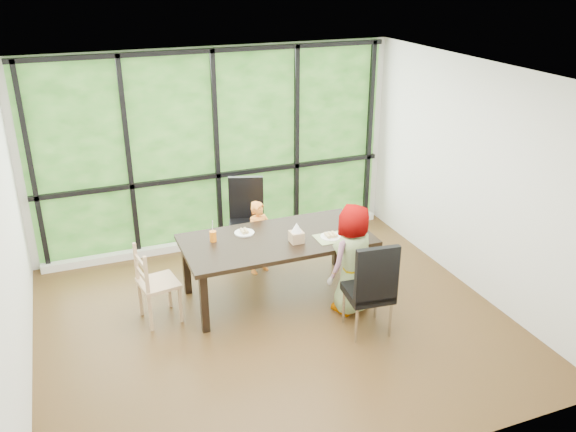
# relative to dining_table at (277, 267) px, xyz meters

# --- Properties ---
(ground) EXTENTS (5.00, 5.00, 0.00)m
(ground) POSITION_rel_dining_table_xyz_m (-0.24, -0.54, -0.38)
(ground) COLOR black
(ground) RESTS_ON ground
(back_wall) EXTENTS (5.00, 0.00, 5.00)m
(back_wall) POSITION_rel_dining_table_xyz_m (-0.24, 1.71, 0.98)
(back_wall) COLOR silver
(back_wall) RESTS_ON ground
(foliage_backdrop) EXTENTS (4.80, 0.02, 2.65)m
(foliage_backdrop) POSITION_rel_dining_table_xyz_m (-0.24, 1.69, 0.98)
(foliage_backdrop) COLOR #204A16
(foliage_backdrop) RESTS_ON back_wall
(window_mullions) EXTENTS (4.80, 0.06, 2.65)m
(window_mullions) POSITION_rel_dining_table_xyz_m (-0.24, 1.65, 0.98)
(window_mullions) COLOR black
(window_mullions) RESTS_ON back_wall
(window_sill) EXTENTS (4.80, 0.12, 0.10)m
(window_sill) POSITION_rel_dining_table_xyz_m (-0.24, 1.61, -0.33)
(window_sill) COLOR silver
(window_sill) RESTS_ON ground
(dining_table) EXTENTS (2.22, 1.18, 0.75)m
(dining_table) POSITION_rel_dining_table_xyz_m (0.00, 0.00, 0.00)
(dining_table) COLOR black
(dining_table) RESTS_ON ground
(chair_window_leather) EXTENTS (0.58, 0.58, 1.08)m
(chair_window_leather) POSITION_rel_dining_table_xyz_m (-0.03, 1.06, 0.17)
(chair_window_leather) COLOR black
(chair_window_leather) RESTS_ON ground
(chair_interior_leather) EXTENTS (0.51, 0.51, 1.08)m
(chair_interior_leather) POSITION_rel_dining_table_xyz_m (0.64, -1.04, 0.17)
(chair_interior_leather) COLOR black
(chair_interior_leather) RESTS_ON ground
(chair_end_beech) EXTENTS (0.46, 0.48, 0.90)m
(chair_end_beech) POSITION_rel_dining_table_xyz_m (-1.38, -0.01, 0.08)
(chair_end_beech) COLOR #A68061
(chair_end_beech) RESTS_ON ground
(child_toddler) EXTENTS (0.41, 0.33, 0.96)m
(child_toddler) POSITION_rel_dining_table_xyz_m (0.00, 0.64, 0.10)
(child_toddler) COLOR orange
(child_toddler) RESTS_ON ground
(child_older) EXTENTS (0.74, 0.62, 1.28)m
(child_older) POSITION_rel_dining_table_xyz_m (0.64, -0.60, 0.27)
(child_older) COLOR gray
(child_older) RESTS_ON ground
(placemat) EXTENTS (0.40, 0.30, 0.01)m
(placemat) POSITION_rel_dining_table_xyz_m (0.60, -0.23, 0.38)
(placemat) COLOR tan
(placemat) RESTS_ON dining_table
(plate_far) EXTENTS (0.23, 0.23, 0.01)m
(plate_far) POSITION_rel_dining_table_xyz_m (-0.31, 0.26, 0.38)
(plate_far) COLOR white
(plate_far) RESTS_ON dining_table
(plate_near) EXTENTS (0.25, 0.25, 0.02)m
(plate_near) POSITION_rel_dining_table_xyz_m (0.59, -0.21, 0.38)
(plate_near) COLOR white
(plate_near) RESTS_ON dining_table
(orange_cup) EXTENTS (0.08, 0.08, 0.12)m
(orange_cup) POSITION_rel_dining_table_xyz_m (-0.70, 0.19, 0.44)
(orange_cup) COLOR orange
(orange_cup) RESTS_ON dining_table
(green_cup) EXTENTS (0.08, 0.08, 0.12)m
(green_cup) POSITION_rel_dining_table_xyz_m (0.86, -0.30, 0.44)
(green_cup) COLOR #4FCC2C
(green_cup) RESTS_ON dining_table
(white_mug) EXTENTS (0.09, 0.09, 0.09)m
(white_mug) POSITION_rel_dining_table_xyz_m (1.00, 0.06, 0.42)
(white_mug) COLOR white
(white_mug) RESTS_ON dining_table
(tissue_box) EXTENTS (0.15, 0.15, 0.13)m
(tissue_box) POSITION_rel_dining_table_xyz_m (0.17, -0.18, 0.44)
(tissue_box) COLOR tan
(tissue_box) RESTS_ON dining_table
(crepe_rolls_far) EXTENTS (0.10, 0.12, 0.04)m
(crepe_rolls_far) POSITION_rel_dining_table_xyz_m (-0.31, 0.26, 0.41)
(crepe_rolls_far) COLOR tan
(crepe_rolls_far) RESTS_ON plate_far
(crepe_rolls_near) EXTENTS (0.15, 0.12, 0.04)m
(crepe_rolls_near) POSITION_rel_dining_table_xyz_m (0.59, -0.21, 0.41)
(crepe_rolls_near) COLOR tan
(crepe_rolls_near) RESTS_ON plate_near
(straw_white) EXTENTS (0.01, 0.04, 0.20)m
(straw_white) POSITION_rel_dining_table_xyz_m (-0.70, 0.19, 0.54)
(straw_white) COLOR white
(straw_white) RESTS_ON orange_cup
(straw_pink) EXTENTS (0.01, 0.04, 0.20)m
(straw_pink) POSITION_rel_dining_table_xyz_m (0.86, -0.30, 0.54)
(straw_pink) COLOR pink
(straw_pink) RESTS_ON green_cup
(tissue) EXTENTS (0.12, 0.12, 0.11)m
(tissue) POSITION_rel_dining_table_xyz_m (0.17, -0.18, 0.56)
(tissue) COLOR white
(tissue) RESTS_ON tissue_box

